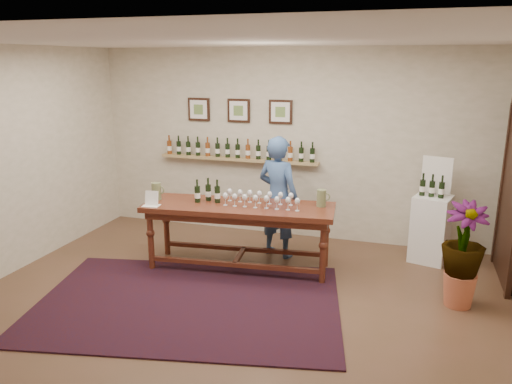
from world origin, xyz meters
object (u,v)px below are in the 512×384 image
(display_pedestal, at_px, (430,229))
(potted_plant, at_px, (463,255))
(person, at_px, (278,197))
(tasting_table, at_px, (239,214))

(display_pedestal, bearing_deg, potted_plant, -77.05)
(display_pedestal, xyz_separation_m, person, (-1.99, -0.41, 0.38))
(person, bearing_deg, display_pedestal, -150.03)
(tasting_table, bearing_deg, potted_plant, -11.68)
(potted_plant, bearing_deg, tasting_table, 174.44)
(tasting_table, distance_m, display_pedestal, 2.56)
(tasting_table, height_order, person, person)
(potted_plant, xyz_separation_m, person, (-2.27, 0.84, 0.24))
(display_pedestal, distance_m, person, 2.06)
(tasting_table, relative_size, person, 1.49)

